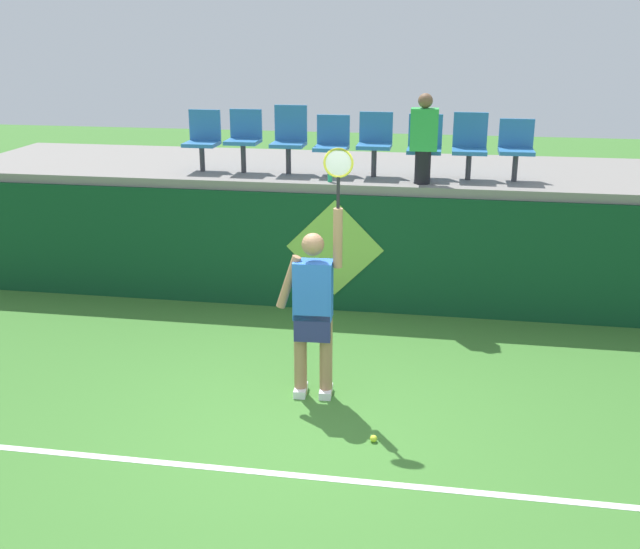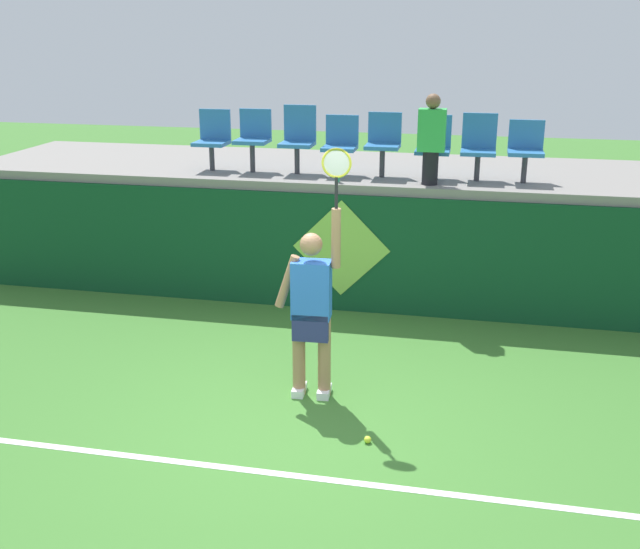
{
  "view_description": "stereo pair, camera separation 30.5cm",
  "coord_description": "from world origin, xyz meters",
  "px_view_note": "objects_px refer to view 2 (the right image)",
  "views": [
    {
      "loc": [
        1.22,
        -6.14,
        3.63
      ],
      "look_at": [
        -0.0,
        1.14,
        1.16
      ],
      "focal_mm": 42.65,
      "sensor_mm": 36.0,
      "label": 1
    },
    {
      "loc": [
        1.52,
        -6.09,
        3.63
      ],
      "look_at": [
        -0.0,
        1.14,
        1.16
      ],
      "focal_mm": 42.65,
      "sensor_mm": 36.0,
      "label": 2
    }
  ],
  "objects_px": {
    "stadium_chair_1": "(253,136)",
    "stadium_chair_7": "(526,148)",
    "water_bottle": "(337,172)",
    "stadium_chair_4": "(383,141)",
    "spectator_0": "(432,138)",
    "stadium_chair_3": "(341,142)",
    "tennis_ball": "(368,440)",
    "stadium_chair_2": "(298,136)",
    "tennis_player": "(312,307)",
    "stadium_chair_5": "(433,144)",
    "stadium_chair_0": "(213,137)",
    "stadium_chair_6": "(479,145)"
  },
  "relations": [
    {
      "from": "stadium_chair_1",
      "to": "stadium_chair_4",
      "type": "xyz_separation_m",
      "value": [
        1.77,
        0.0,
        -0.01
      ]
    },
    {
      "from": "stadium_chair_1",
      "to": "stadium_chair_7",
      "type": "relative_size",
      "value": 1.08
    },
    {
      "from": "tennis_player",
      "to": "stadium_chair_0",
      "type": "distance_m",
      "value": 3.94
    },
    {
      "from": "stadium_chair_4",
      "to": "stadium_chair_6",
      "type": "bearing_deg",
      "value": 0.3
    },
    {
      "from": "tennis_player",
      "to": "tennis_ball",
      "type": "distance_m",
      "value": 1.42
    },
    {
      "from": "stadium_chair_0",
      "to": "stadium_chair_3",
      "type": "xyz_separation_m",
      "value": [
        1.79,
        -0.0,
        -0.02
      ]
    },
    {
      "from": "stadium_chair_2",
      "to": "stadium_chair_3",
      "type": "relative_size",
      "value": 1.15
    },
    {
      "from": "stadium_chair_0",
      "to": "stadium_chair_6",
      "type": "relative_size",
      "value": 0.97
    },
    {
      "from": "stadium_chair_3",
      "to": "stadium_chair_7",
      "type": "height_order",
      "value": "stadium_chair_3"
    },
    {
      "from": "stadium_chair_1",
      "to": "spectator_0",
      "type": "height_order",
      "value": "spectator_0"
    },
    {
      "from": "stadium_chair_5",
      "to": "stadium_chair_4",
      "type": "bearing_deg",
      "value": -179.67
    },
    {
      "from": "stadium_chair_3",
      "to": "tennis_player",
      "type": "bearing_deg",
      "value": -84.52
    },
    {
      "from": "water_bottle",
      "to": "stadium_chair_2",
      "type": "distance_m",
      "value": 0.89
    },
    {
      "from": "stadium_chair_0",
      "to": "stadium_chair_7",
      "type": "bearing_deg",
      "value": -0.08
    },
    {
      "from": "tennis_player",
      "to": "stadium_chair_1",
      "type": "xyz_separation_m",
      "value": [
        -1.5,
        3.14,
        1.19
      ]
    },
    {
      "from": "stadium_chair_4",
      "to": "spectator_0",
      "type": "bearing_deg",
      "value": -32.6
    },
    {
      "from": "stadium_chair_0",
      "to": "stadium_chair_6",
      "type": "distance_m",
      "value": 3.59
    },
    {
      "from": "stadium_chair_3",
      "to": "stadium_chair_7",
      "type": "distance_m",
      "value": 2.39
    },
    {
      "from": "tennis_ball",
      "to": "stadium_chair_2",
      "type": "height_order",
      "value": "stadium_chair_2"
    },
    {
      "from": "stadium_chair_3",
      "to": "spectator_0",
      "type": "relative_size",
      "value": 0.69
    },
    {
      "from": "water_bottle",
      "to": "stadium_chair_4",
      "type": "relative_size",
      "value": 0.31
    },
    {
      "from": "stadium_chair_5",
      "to": "stadium_chair_2",
      "type": "bearing_deg",
      "value": 179.85
    },
    {
      "from": "stadium_chair_0",
      "to": "stadium_chair_5",
      "type": "distance_m",
      "value": 3.01
    },
    {
      "from": "tennis_ball",
      "to": "stadium_chair_7",
      "type": "xyz_separation_m",
      "value": [
        1.39,
        3.96,
        2.08
      ]
    },
    {
      "from": "tennis_ball",
      "to": "water_bottle",
      "type": "height_order",
      "value": "water_bottle"
    },
    {
      "from": "stadium_chair_6",
      "to": "stadium_chair_7",
      "type": "distance_m",
      "value": 0.59
    },
    {
      "from": "stadium_chair_0",
      "to": "stadium_chair_1",
      "type": "relative_size",
      "value": 0.98
    },
    {
      "from": "stadium_chair_6",
      "to": "stadium_chair_3",
      "type": "bearing_deg",
      "value": -179.8
    },
    {
      "from": "water_bottle",
      "to": "stadium_chair_1",
      "type": "bearing_deg",
      "value": 158.32
    },
    {
      "from": "stadium_chair_2",
      "to": "stadium_chair_5",
      "type": "height_order",
      "value": "stadium_chair_2"
    },
    {
      "from": "water_bottle",
      "to": "stadium_chair_1",
      "type": "xyz_separation_m",
      "value": [
        -1.25,
        0.5,
        0.35
      ]
    },
    {
      "from": "tennis_player",
      "to": "stadium_chair_2",
      "type": "distance_m",
      "value": 3.48
    },
    {
      "from": "stadium_chair_4",
      "to": "stadium_chair_7",
      "type": "height_order",
      "value": "stadium_chair_4"
    },
    {
      "from": "stadium_chair_1",
      "to": "stadium_chair_2",
      "type": "distance_m",
      "value": 0.62
    },
    {
      "from": "water_bottle",
      "to": "stadium_chair_5",
      "type": "relative_size",
      "value": 0.31
    },
    {
      "from": "stadium_chair_3",
      "to": "stadium_chair_5",
      "type": "bearing_deg",
      "value": 0.18
    },
    {
      "from": "water_bottle",
      "to": "stadium_chair_3",
      "type": "height_order",
      "value": "stadium_chair_3"
    },
    {
      "from": "spectator_0",
      "to": "stadium_chair_4",
      "type": "bearing_deg",
      "value": 147.4
    },
    {
      "from": "stadium_chair_1",
      "to": "spectator_0",
      "type": "relative_size",
      "value": 0.74
    },
    {
      "from": "stadium_chair_2",
      "to": "tennis_player",
      "type": "bearing_deg",
      "value": -74.37
    },
    {
      "from": "stadium_chair_1",
      "to": "stadium_chair_6",
      "type": "bearing_deg",
      "value": 0.15
    },
    {
      "from": "stadium_chair_6",
      "to": "stadium_chair_0",
      "type": "bearing_deg",
      "value": -179.94
    },
    {
      "from": "water_bottle",
      "to": "stadium_chair_4",
      "type": "height_order",
      "value": "stadium_chair_4"
    },
    {
      "from": "stadium_chair_2",
      "to": "spectator_0",
      "type": "bearing_deg",
      "value": -13.26
    },
    {
      "from": "water_bottle",
      "to": "spectator_0",
      "type": "height_order",
      "value": "spectator_0"
    },
    {
      "from": "spectator_0",
      "to": "stadium_chair_1",
      "type": "bearing_deg",
      "value": 170.3
    },
    {
      "from": "tennis_ball",
      "to": "water_bottle",
      "type": "bearing_deg",
      "value": 105.26
    },
    {
      "from": "tennis_ball",
      "to": "stadium_chair_5",
      "type": "height_order",
      "value": "stadium_chair_5"
    },
    {
      "from": "tennis_player",
      "to": "stadium_chair_5",
      "type": "bearing_deg",
      "value": 73.64
    },
    {
      "from": "tennis_player",
      "to": "stadium_chair_2",
      "type": "bearing_deg",
      "value": 105.63
    }
  ]
}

